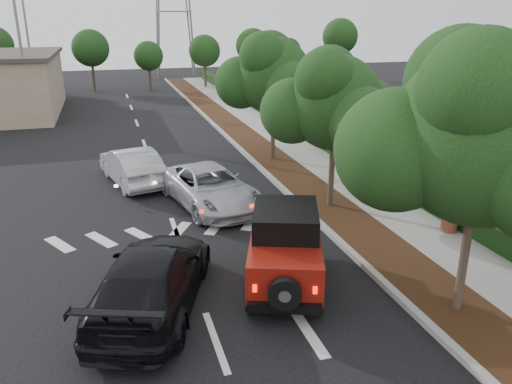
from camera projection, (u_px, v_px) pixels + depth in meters
name	position (u px, v px, depth m)	size (l,w,h in m)	color
ground	(216.00, 341.00, 10.55)	(120.00, 120.00, 0.00)	black
curb	(259.00, 166.00, 22.61)	(0.20, 70.00, 0.15)	#9E9B93
planting_strip	(279.00, 165.00, 22.88)	(1.80, 70.00, 0.12)	black
sidewalk	(318.00, 162.00, 23.39)	(2.00, 70.00, 0.12)	gray
hedge	(345.00, 152.00, 23.66)	(0.80, 70.00, 0.80)	black
transmission_tower	(177.00, 78.00, 55.54)	(7.00, 4.00, 28.00)	slate
street_tree_near	(456.00, 312.00, 11.61)	(3.80, 3.80, 5.92)	black
street_tree_mid	(330.00, 208.00, 17.93)	(3.20, 3.20, 5.32)	black
street_tree_far	(273.00, 160.00, 23.81)	(3.40, 3.40, 5.62)	black
light_pole_a	(32.00, 123.00, 32.29)	(2.00, 0.22, 9.00)	slate
light_pole_b	(36.00, 97.00, 42.86)	(2.00, 0.22, 9.00)	slate
red_jeep	(285.00, 246.00, 12.62)	(2.84, 4.08, 2.00)	black
silver_suv_ahead	(210.00, 187.00, 17.89)	(2.34, 5.07, 1.41)	#B5B7BD
black_suv_oncoming	(152.00, 278.00, 11.54)	(2.14, 5.26, 1.53)	black
silver_sedan_oncoming	(132.00, 166.00, 20.34)	(1.58, 4.52, 1.49)	#B2B4BA
parked_suv	(14.00, 114.00, 31.41)	(1.65, 4.10, 1.40)	#9EA0A5
terracotta_planter	(451.00, 212.00, 15.49)	(0.63, 0.63, 1.10)	brown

